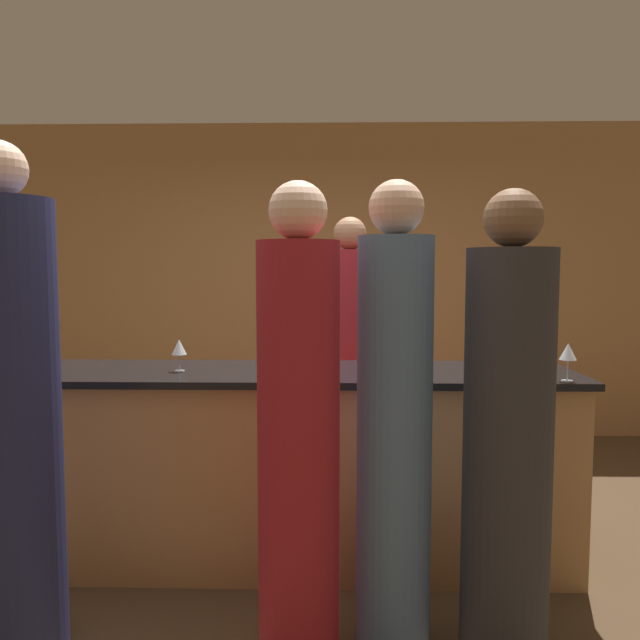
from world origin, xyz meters
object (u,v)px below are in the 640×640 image
object	(u,v)px
guest_2	(299,437)
guest_3	(394,427)
guest_0	(9,424)
guest_1	(508,440)
wine_bottle_0	(376,352)
ice_bucket	(515,350)
bartender	(349,371)

from	to	relation	value
guest_2	guest_3	xyz separation A→B (m)	(0.38, 0.10, 0.01)
guest_0	guest_1	distance (m)	1.93
wine_bottle_0	guest_2	bearing A→B (deg)	-117.89
guest_3	wine_bottle_0	xyz separation A→B (m)	(-0.04, 0.54, 0.23)
guest_0	guest_2	distance (m)	1.11
guest_1	ice_bucket	bearing A→B (deg)	72.65
guest_0	guest_2	xyz separation A→B (m)	(1.11, 0.05, -0.05)
bartender	wine_bottle_0	bearing A→B (deg)	96.35
guest_2	guest_3	size ratio (longest dim) A/B	0.99
guest_0	guest_3	size ratio (longest dim) A/B	1.07
wine_bottle_0	ice_bucket	size ratio (longest dim) A/B	1.58
bartender	guest_3	distance (m)	1.50
wine_bottle_0	ice_bucket	distance (m)	0.80
guest_2	guest_3	bearing A→B (deg)	14.53
guest_0	wine_bottle_0	world-z (taller)	guest_0
wine_bottle_0	ice_bucket	bearing A→B (deg)	20.63
guest_2	ice_bucket	distance (m)	1.44
guest_0	guest_3	xyz separation A→B (m)	(1.48, 0.14, -0.04)
guest_0	wine_bottle_0	size ratio (longest dim) A/B	6.90
guest_0	guest_3	distance (m)	1.49
wine_bottle_0	bartender	bearing A→B (deg)	96.35
guest_0	guest_3	bearing A→B (deg)	5.50
guest_1	guest_2	size ratio (longest dim) A/B	0.99
bartender	guest_3	xyz separation A→B (m)	(0.14, -1.50, 0.02)
bartender	guest_3	world-z (taller)	guest_3
guest_0	guest_1	world-z (taller)	guest_0
guest_2	guest_1	bearing A→B (deg)	3.14
bartender	guest_0	world-z (taller)	guest_0
guest_3	guest_2	bearing A→B (deg)	-165.47
guest_3	ice_bucket	distance (m)	1.11
bartender	ice_bucket	size ratio (longest dim) A/B	10.10
guest_2	wine_bottle_0	size ratio (longest dim) A/B	6.39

